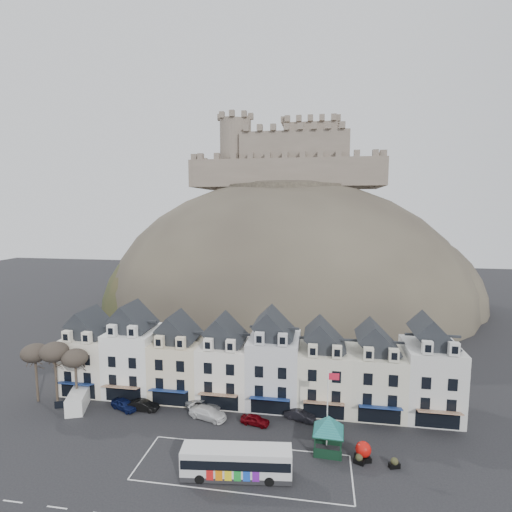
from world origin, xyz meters
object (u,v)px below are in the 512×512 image
at_px(car_black, 143,405).
at_px(car_charcoal, 300,415).
at_px(red_buoy, 363,451).
at_px(white_van, 78,401).
at_px(car_white, 208,413).
at_px(bus, 237,461).
at_px(car_silver, 203,405).
at_px(flagpole, 328,403).
at_px(bus_shelter, 329,424).
at_px(car_maroon, 255,420).
at_px(car_navy, 124,404).

height_order(car_black, car_charcoal, car_black).
height_order(red_buoy, white_van, white_van).
relative_size(car_black, car_charcoal, 1.06).
bearing_deg(car_white, bus, -133.39).
bearing_deg(car_silver, car_charcoal, -71.45).
height_order(flagpole, car_charcoal, flagpole).
xyz_separation_m(bus_shelter, car_black, (-24.12, 5.19, -2.59)).
distance_m(bus, car_silver, 14.28).
xyz_separation_m(flagpole, car_maroon, (-8.83, 2.92, -4.43)).
xyz_separation_m(flagpole, car_white, (-15.04, 3.39, -4.32)).
distance_m(white_van, car_silver, 16.81).
bearing_deg(car_navy, bus_shelter, -76.32).
bearing_deg(car_black, car_maroon, -93.34).
bearing_deg(car_maroon, car_silver, 83.39).
bearing_deg(flagpole, bus_shelter, -88.54).
bearing_deg(bus, red_buoy, 13.96).
bearing_deg(bus_shelter, car_black, 170.95).
height_order(red_buoy, car_black, red_buoy).
bearing_deg(bus_shelter, bus, -145.18).
bearing_deg(car_navy, car_silver, -56.54).
relative_size(red_buoy, car_silver, 0.43).
height_order(car_navy, car_charcoal, car_navy).
height_order(red_buoy, car_white, red_buoy).
bearing_deg(car_silver, car_maroon, -87.90).
xyz_separation_m(flagpole, car_charcoal, (-3.41, 4.92, -4.41)).
height_order(car_maroon, car_charcoal, car_charcoal).
bearing_deg(car_charcoal, car_white, 116.27).
bearing_deg(car_silver, white_van, 119.26).
xyz_separation_m(bus, car_black, (-15.02, 10.82, -1.03)).
bearing_deg(white_van, car_charcoal, -16.24).
bearing_deg(car_maroon, bus, -169.35).
relative_size(flagpole, car_maroon, 2.44).
bearing_deg(red_buoy, flagpole, 150.31).
bearing_deg(white_van, bus_shelter, -27.37).
height_order(bus, car_white, bus).
xyz_separation_m(red_buoy, car_white, (-18.75, 5.50, -0.32)).
xyz_separation_m(bus_shelter, car_white, (-15.07, 4.65, -2.54)).
height_order(bus, red_buoy, bus).
height_order(white_van, car_navy, white_van).
distance_m(flagpole, car_maroon, 10.30).
height_order(bus_shelter, car_navy, bus_shelter).
xyz_separation_m(bus, car_silver, (-7.17, 12.30, -1.04)).
distance_m(car_navy, car_maroon, 17.83).
height_order(bus, car_charcoal, bus).
distance_m(flagpole, car_navy, 27.25).
bearing_deg(car_white, car_navy, 104.73).
height_order(flagpole, car_silver, flagpole).
bearing_deg(flagpole, white_van, 174.90).
distance_m(bus, car_navy, 20.56).
xyz_separation_m(car_navy, car_black, (2.55, 0.20, -0.02)).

